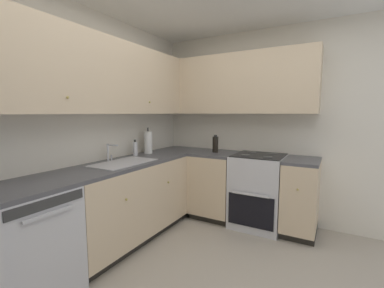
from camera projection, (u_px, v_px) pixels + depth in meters
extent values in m
cube|color=silver|center=(72.00, 131.00, 2.61)|extent=(3.76, 0.05, 2.53)
cube|color=silver|center=(279.00, 127.00, 3.41)|extent=(0.05, 3.39, 2.53)
cube|color=silver|center=(27.00, 246.00, 1.98)|extent=(0.60, 0.60, 0.88)
cube|color=#333333|center=(48.00, 204.00, 1.78)|extent=(0.55, 0.01, 0.07)
cube|color=silver|center=(50.00, 214.00, 1.78)|extent=(0.36, 0.02, 0.02)
cube|color=beige|center=(128.00, 199.00, 2.92)|extent=(1.59, 0.60, 0.79)
cube|color=black|center=(127.00, 235.00, 2.99)|extent=(1.59, 0.54, 0.09)
sphere|color=tan|center=(127.00, 200.00, 2.45)|extent=(0.02, 0.02, 0.02)
sphere|color=tan|center=(168.00, 182.00, 3.06)|extent=(0.02, 0.02, 0.02)
cube|color=#4C4C51|center=(127.00, 163.00, 2.87)|extent=(2.80, 0.60, 0.03)
cube|color=beige|center=(215.00, 183.00, 3.59)|extent=(0.60, 0.56, 0.79)
cube|color=black|center=(215.00, 212.00, 3.67)|extent=(0.54, 0.56, 0.09)
cube|color=beige|center=(301.00, 195.00, 3.05)|extent=(0.60, 0.38, 0.79)
cube|color=black|center=(299.00, 229.00, 3.13)|extent=(0.54, 0.38, 0.09)
sphere|color=tan|center=(298.00, 190.00, 2.76)|extent=(0.02, 0.02, 0.02)
cube|color=#4C4C51|center=(215.00, 154.00, 3.54)|extent=(0.60, 0.56, 0.03)
cube|color=#4C4C51|center=(302.00, 161.00, 3.00)|extent=(0.60, 0.38, 0.03)
cube|color=silver|center=(258.00, 191.00, 3.32)|extent=(0.64, 0.62, 0.91)
cube|color=black|center=(250.00, 211.00, 3.06)|extent=(0.02, 0.55, 0.38)
cube|color=silver|center=(250.00, 194.00, 3.01)|extent=(0.02, 0.43, 0.02)
cube|color=black|center=(259.00, 155.00, 3.26)|extent=(0.59, 0.60, 0.01)
cube|color=silver|center=(265.00, 147.00, 3.52)|extent=(0.03, 0.60, 0.15)
cylinder|color=#4C4C4C|center=(268.00, 157.00, 3.07)|extent=(0.11, 0.11, 0.01)
cylinder|color=#4C4C4C|center=(245.00, 155.00, 3.21)|extent=(0.11, 0.11, 0.01)
cylinder|color=#4C4C4C|center=(273.00, 154.00, 3.32)|extent=(0.11, 0.11, 0.01)
cylinder|color=#4C4C4C|center=(252.00, 152.00, 3.45)|extent=(0.11, 0.11, 0.01)
cube|color=beige|center=(103.00, 77.00, 2.69)|extent=(2.48, 0.32, 0.77)
sphere|color=tan|center=(68.00, 97.00, 2.17)|extent=(0.02, 0.02, 0.02)
sphere|color=tan|center=(150.00, 102.00, 3.11)|extent=(0.02, 0.02, 0.02)
cube|color=beige|center=(233.00, 85.00, 3.46)|extent=(0.32, 2.13, 0.77)
cube|color=#B7B7BC|center=(123.00, 163.00, 2.78)|extent=(0.69, 0.40, 0.01)
cube|color=gray|center=(124.00, 167.00, 2.79)|extent=(0.64, 0.36, 0.09)
cube|color=#99999E|center=(124.00, 166.00, 2.79)|extent=(0.02, 0.35, 0.06)
cylinder|color=silver|center=(108.00, 152.00, 2.88)|extent=(0.02, 0.02, 0.20)
cylinder|color=silver|center=(112.00, 145.00, 2.84)|extent=(0.02, 0.15, 0.02)
cylinder|color=silver|center=(112.00, 158.00, 2.93)|extent=(0.02, 0.02, 0.06)
cylinder|color=silver|center=(135.00, 149.00, 3.24)|extent=(0.06, 0.06, 0.17)
cylinder|color=#262626|center=(135.00, 141.00, 3.23)|extent=(0.03, 0.03, 0.03)
cylinder|color=white|center=(148.00, 142.00, 3.43)|extent=(0.11, 0.11, 0.29)
cylinder|color=#3F3F3F|center=(148.00, 141.00, 3.42)|extent=(0.02, 0.02, 0.35)
cylinder|color=black|center=(215.00, 145.00, 3.53)|extent=(0.08, 0.08, 0.21)
cylinder|color=black|center=(215.00, 136.00, 3.51)|extent=(0.04, 0.04, 0.02)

